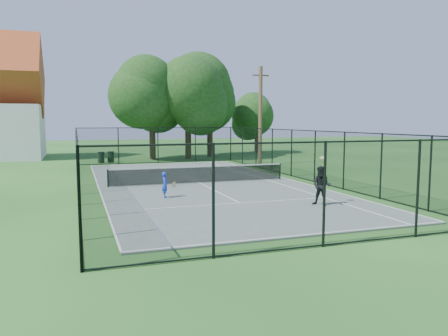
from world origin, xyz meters
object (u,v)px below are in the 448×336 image
object	(u,v)px
trash_bin_left	(101,157)
trash_bin_right	(111,157)
player_black	(321,186)
tennis_net	(200,174)
player_blue	(165,185)
utility_pole	(260,115)

from	to	relation	value
trash_bin_left	trash_bin_right	xyz separation A→B (m)	(0.82, 0.35, -0.00)
player_black	trash_bin_left	bearing A→B (deg)	108.74
tennis_net	player_blue	bearing A→B (deg)	-124.39
trash_bin_right	player_black	world-z (taller)	player_black
trash_bin_left	utility_pole	size ratio (longest dim) A/B	0.12
trash_bin_left	player_blue	size ratio (longest dim) A/B	0.80
utility_pole	player_blue	xyz separation A→B (m)	(-10.34, -13.01, -3.34)
utility_pole	trash_bin_left	bearing A→B (deg)	155.74
trash_bin_left	utility_pole	distance (m)	13.80
trash_bin_right	player_blue	xyz separation A→B (m)	(1.00, -18.84, 0.17)
tennis_net	player_blue	distance (m)	4.86
tennis_net	utility_pole	bearing A→B (deg)	49.82
tennis_net	trash_bin_left	xyz separation A→B (m)	(-4.57, 14.48, -0.11)
utility_pole	trash_bin_right	bearing A→B (deg)	152.80
trash_bin_left	tennis_net	bearing A→B (deg)	-72.50
trash_bin_right	player_black	distance (m)	23.72
trash_bin_left	player_black	distance (m)	23.64
trash_bin_right	player_blue	size ratio (longest dim) A/B	0.80
trash_bin_left	player_blue	xyz separation A→B (m)	(1.82, -18.49, 0.17)
player_black	player_blue	bearing A→B (deg)	145.99
utility_pole	player_black	xyz separation A→B (m)	(-4.57, -16.90, -3.11)
utility_pole	player_black	size ratio (longest dim) A/B	2.99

